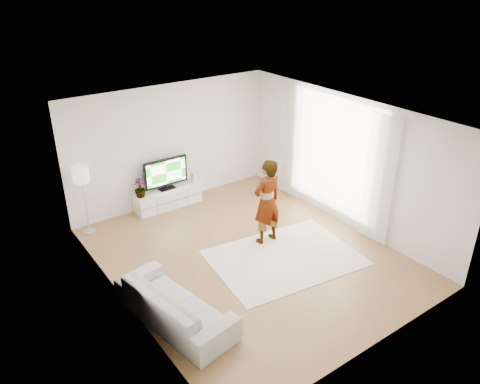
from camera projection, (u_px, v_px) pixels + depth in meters
floor at (249, 256)px, 9.12m from camera, size 6.00×6.00×0.00m
ceiling at (250, 117)px, 7.89m from camera, size 6.00×6.00×0.00m
wall_left at (119, 232)px, 7.20m from camera, size 0.02×6.00×2.80m
wall_right at (345, 161)px, 9.81m from camera, size 0.02×6.00×2.80m
wall_back at (171, 145)px, 10.70m from camera, size 5.00×0.02×2.80m
wall_front at (381, 270)px, 6.31m from camera, size 5.00×0.02×2.80m
window at (334, 155)px, 10.00m from camera, size 0.01×2.60×2.50m
curtain_near at (379, 180)px, 9.05m from camera, size 0.04×0.70×2.60m
curtain_far at (291, 143)px, 10.95m from camera, size 0.04×0.70×2.60m
media_console at (168, 198)px, 10.89m from camera, size 1.57×0.45×0.44m
television at (166, 173)px, 10.64m from camera, size 1.07×0.21×0.74m
game_console at (193, 177)px, 11.10m from camera, size 0.06×0.18×0.24m
potted_plant at (140, 188)px, 10.35m from camera, size 0.30×0.30×0.43m
rug at (284, 258)px, 9.04m from camera, size 2.99×2.32×0.01m
player at (267, 202)px, 9.22m from camera, size 0.66×0.45×1.77m
sofa at (175, 304)px, 7.33m from camera, size 1.21×2.27×0.63m
floor_lamp at (81, 177)px, 9.39m from camera, size 0.33×0.33×1.49m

